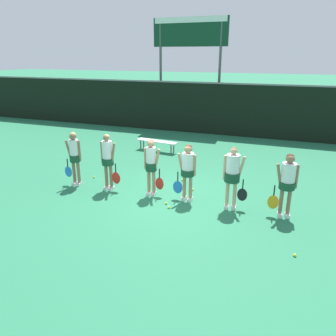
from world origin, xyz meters
TOP-DOWN VIEW (x-y plane):
  - ground_plane at (0.00, 0.00)m, footprint 140.00×140.00m
  - fence_windscreen at (0.00, 8.50)m, footprint 60.00×0.08m
  - scoreboard at (-2.34, 9.48)m, footprint 4.10×0.15m
  - bench_courtside at (-2.22, 4.46)m, footprint 1.89×0.58m
  - player_0 at (-3.15, -0.10)m, footprint 0.60×0.34m
  - player_1 at (-1.97, -0.06)m, footprint 0.64×0.36m
  - player_2 at (-0.55, 0.01)m, footprint 0.60×0.33m
  - player_3 at (0.57, 0.03)m, footprint 0.68×0.39m
  - player_4 at (1.85, -0.06)m, footprint 0.68×0.41m
  - player_5 at (3.24, -0.05)m, footprint 0.67×0.40m
  - tennis_ball_0 at (3.55, -1.88)m, footprint 0.07×0.07m
  - tennis_ball_1 at (0.26, -0.69)m, footprint 0.07×0.07m
  - tennis_ball_2 at (0.52, 0.75)m, footprint 0.06×0.06m
  - tennis_ball_3 at (-2.99, 0.63)m, footprint 0.07×0.07m
  - tennis_ball_4 at (0.11, -0.47)m, footprint 0.07×0.07m
  - tennis_ball_5 at (-0.04, 1.43)m, footprint 0.07×0.07m

SIDE VIEW (x-z plane):
  - ground_plane at x=0.00m, z-range 0.00..0.00m
  - tennis_ball_2 at x=0.52m, z-range 0.00..0.06m
  - tennis_ball_3 at x=-2.99m, z-range 0.00..0.07m
  - tennis_ball_1 at x=0.26m, z-range 0.00..0.07m
  - tennis_ball_5 at x=-0.04m, z-range 0.00..0.07m
  - tennis_ball_4 at x=0.11m, z-range 0.00..0.07m
  - tennis_ball_0 at x=3.55m, z-range 0.00..0.07m
  - bench_courtside at x=-2.22m, z-range 0.17..0.63m
  - player_3 at x=0.57m, z-range 0.17..1.84m
  - player_2 at x=-0.55m, z-range 0.15..1.87m
  - player_5 at x=3.24m, z-range 0.17..1.88m
  - player_0 at x=-3.15m, z-range 0.16..1.91m
  - player_4 at x=1.85m, z-range 0.17..1.92m
  - player_1 at x=-1.97m, z-range 0.15..1.93m
  - fence_windscreen at x=0.00m, z-range 0.01..2.71m
  - scoreboard at x=-2.34m, z-range 1.71..7.60m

